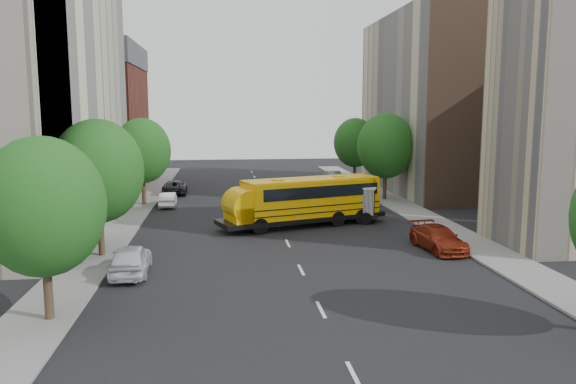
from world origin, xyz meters
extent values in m
plane|color=black|center=(0.00, 0.00, 0.00)|extent=(120.00, 120.00, 0.00)
cube|color=slate|center=(-11.50, 5.00, 0.06)|extent=(3.00, 80.00, 0.12)
cube|color=slate|center=(11.50, 5.00, 0.06)|extent=(3.00, 80.00, 0.12)
cube|color=silver|center=(0.00, 10.00, 0.01)|extent=(0.15, 64.00, 0.01)
cube|color=beige|center=(-18.00, 6.00, 10.00)|extent=(10.00, 26.00, 20.00)
cube|color=maroon|center=(-18.00, 28.00, 6.50)|extent=(10.00, 15.00, 13.00)
cube|color=#C1B296|center=(18.00, 20.00, 9.00)|extent=(10.00, 22.00, 18.00)
cube|color=brown|center=(18.00, 9.00, 9.00)|extent=(10.10, 0.30, 18.00)
cylinder|color=yellow|center=(28.00, 28.00, 17.50)|extent=(1.00, 1.00, 35.00)
cylinder|color=#38281C|center=(-11.00, -14.00, 1.35)|extent=(0.36, 0.36, 2.70)
ellipsoid|color=#134915|center=(-11.00, -14.00, 4.65)|extent=(4.80, 4.80, 5.52)
cylinder|color=#38281C|center=(-11.00, -4.00, 1.44)|extent=(0.36, 0.36, 2.88)
ellipsoid|color=#134915|center=(-11.00, -4.00, 4.96)|extent=(5.12, 5.12, 5.89)
cylinder|color=#38281C|center=(-11.00, 14.00, 1.40)|extent=(0.36, 0.36, 2.81)
ellipsoid|color=#134915|center=(-11.00, 14.00, 4.84)|extent=(4.99, 4.99, 5.74)
cylinder|color=#38281C|center=(11.00, 14.00, 1.48)|extent=(0.36, 0.36, 2.95)
ellipsoid|color=#134915|center=(11.00, 14.00, 5.08)|extent=(5.25, 5.25, 6.04)
cylinder|color=#38281C|center=(11.00, 26.00, 1.37)|extent=(0.36, 0.36, 2.74)
ellipsoid|color=#134915|center=(11.00, 26.00, 4.71)|extent=(4.86, 4.86, 5.59)
cube|color=black|center=(1.71, 3.30, 0.62)|extent=(12.79, 6.78, 0.34)
cube|color=#FFB505|center=(2.45, 3.56, 2.07)|extent=(10.44, 5.92, 2.58)
cube|color=#FFB505|center=(-3.16, 1.63, 1.29)|extent=(2.74, 3.09, 1.12)
cube|color=black|center=(-2.05, 2.01, 2.63)|extent=(1.37, 2.62, 1.34)
cube|color=#FFB505|center=(2.45, 3.56, 3.38)|extent=(10.37, 5.71, 0.16)
cube|color=black|center=(2.67, 3.63, 2.63)|extent=(9.61, 5.70, 0.84)
cube|color=black|center=(2.45, 3.56, 1.18)|extent=(10.46, 5.99, 0.07)
cube|color=black|center=(2.45, 3.56, 1.62)|extent=(10.46, 5.99, 0.07)
cube|color=#FFB505|center=(7.27, 5.21, 2.07)|extent=(1.07, 2.70, 2.58)
cube|color=#FFB505|center=(-0.41, 2.58, 3.49)|extent=(0.85, 0.85, 0.11)
cube|color=#FFB505|center=(4.89, 4.40, 3.49)|extent=(0.85, 0.85, 0.11)
cylinder|color=#FFB505|center=(-3.16, 1.63, 1.85)|extent=(3.06, 3.20, 2.35)
cylinder|color=red|center=(-1.18, 0.71, 1.68)|extent=(0.54, 0.22, 0.56)
cylinder|color=black|center=(-1.96, 0.56, 0.56)|extent=(1.17, 0.68, 1.12)
cylinder|color=black|center=(-2.87, 3.21, 0.56)|extent=(1.17, 0.68, 1.12)
cylinder|color=black|center=(4.50, 2.78, 0.56)|extent=(1.17, 0.68, 1.12)
cylinder|color=black|center=(3.59, 5.43, 0.56)|extent=(1.17, 0.68, 1.12)
cylinder|color=black|center=(6.61, 3.51, 0.56)|extent=(1.17, 0.68, 1.12)
cylinder|color=black|center=(5.70, 6.16, 0.56)|extent=(1.17, 0.68, 1.12)
cube|color=black|center=(4.57, 5.08, 0.53)|extent=(6.71, 4.32, 0.32)
cube|color=silver|center=(5.07, 4.89, 1.65)|extent=(5.29, 3.67, 1.91)
cube|color=silver|center=(2.40, 5.94, 1.33)|extent=(2.12, 2.42, 1.27)
cube|color=silver|center=(5.07, 4.89, 2.66)|extent=(5.52, 3.85, 0.13)
cylinder|color=black|center=(2.01, 4.95, 0.45)|extent=(0.93, 0.57, 0.89)
cylinder|color=black|center=(2.79, 6.93, 0.45)|extent=(0.93, 0.57, 0.89)
cylinder|color=black|center=(4.38, 4.02, 0.45)|extent=(0.93, 0.57, 0.89)
cylinder|color=black|center=(5.16, 5.99, 0.45)|extent=(0.93, 0.57, 0.89)
cylinder|color=black|center=(6.55, 3.16, 0.45)|extent=(0.93, 0.57, 0.89)
cylinder|color=black|center=(7.33, 5.13, 0.45)|extent=(0.93, 0.57, 0.89)
imported|color=silver|center=(-8.80, -7.76, 0.80)|extent=(2.03, 4.73, 1.59)
imported|color=white|center=(-8.80, 12.82, 0.64)|extent=(1.44, 3.90, 1.27)
imported|color=black|center=(-8.80, 20.45, 0.70)|extent=(2.47, 5.11, 1.40)
imported|color=maroon|center=(8.80, -4.73, 0.72)|extent=(2.53, 5.16, 1.44)
imported|color=#2D334F|center=(8.80, 15.83, 0.71)|extent=(2.03, 4.30, 1.42)
imported|color=gray|center=(8.80, 26.89, 0.69)|extent=(1.71, 4.29, 1.39)
camera|label=1|loc=(-4.06, -36.42, 8.36)|focal=35.00mm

